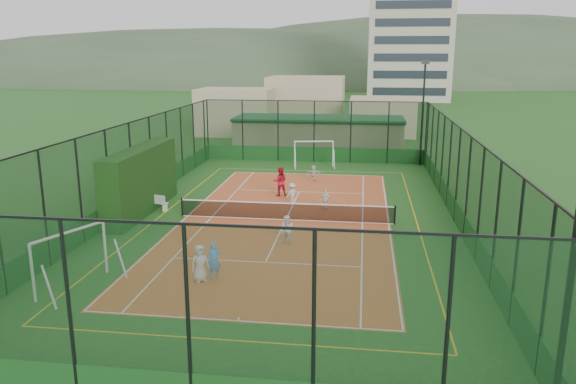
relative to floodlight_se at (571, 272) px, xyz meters
name	(u,v)px	position (x,y,z in m)	size (l,w,h in m)	color
ground	(286,220)	(-8.60, 16.60, -4.12)	(300.00, 300.00, 0.00)	#1C511C
court_slab	(286,220)	(-8.60, 16.60, -4.12)	(11.17, 23.97, 0.01)	#CB572D
tennis_net	(286,211)	(-8.60, 16.60, -3.59)	(11.67, 0.12, 1.06)	black
perimeter_fence	(286,175)	(-8.60, 16.60, -1.62)	(18.12, 34.12, 5.00)	#113317
floodlight_se	(571,272)	(0.00, 0.00, 0.00)	(0.60, 0.26, 8.25)	black
floodlight_ne	(423,114)	(0.00, 33.20, 0.00)	(0.60, 0.26, 8.25)	black
clubhouse	(319,134)	(-8.60, 38.60, -2.55)	(15.20, 7.20, 3.15)	tan
apartment_tower	(410,18)	(3.40, 98.60, 10.88)	(15.00, 12.00, 30.00)	beige
distant_hills	(352,82)	(-8.60, 166.60, -4.12)	(200.00, 60.00, 24.00)	#384C33
hedge_left	(141,180)	(-16.90, 17.17, -2.30)	(1.25, 8.35, 3.65)	black
white_bench	(154,201)	(-16.40, 17.64, -3.63)	(1.75, 0.48, 0.98)	white
futsal_goal_near	(71,259)	(-15.55, 6.73, -3.03)	(0.99, 3.40, 2.19)	white
futsal_goal_far	(314,154)	(-8.41, 31.41, -3.11)	(3.14, 0.91, 2.03)	white
child_near_left	(200,263)	(-10.80, 7.86, -3.37)	(0.73, 0.47, 1.49)	silver
child_near_mid	(214,260)	(-10.32, 8.24, -3.37)	(0.55, 0.36, 1.50)	#518BE6
child_near_right	(287,230)	(-7.98, 12.62, -3.41)	(0.68, 0.53, 1.41)	silver
child_far_left	(292,193)	(-8.70, 20.02, -3.49)	(0.80, 0.46, 1.25)	silver
child_far_right	(326,200)	(-6.60, 18.80, -3.50)	(0.72, 0.30, 1.22)	white
child_far_back	(314,173)	(-7.97, 26.28, -3.55)	(1.05, 0.33, 1.13)	silver
coach	(280,181)	(-9.68, 21.80, -3.20)	(0.89, 0.70, 1.84)	red
tennis_balls	(288,214)	(-8.62, 17.56, -4.08)	(4.21, 0.92, 0.07)	#CCE033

